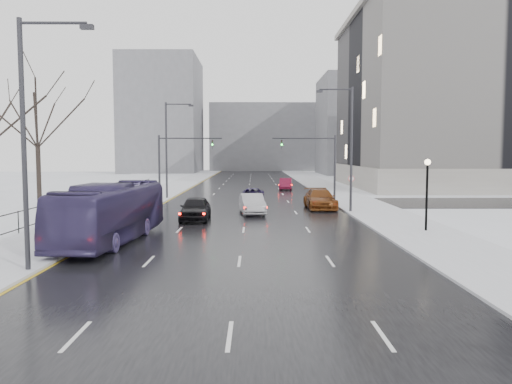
{
  "coord_description": "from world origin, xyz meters",
  "views": [
    {
      "loc": [
        0.63,
        0.33,
        4.8
      ],
      "look_at": [
        0.77,
        29.71,
        2.5
      ],
      "focal_mm": 35.0,
      "sensor_mm": 36.0,
      "label": 1
    }
  ],
  "objects_px": {
    "streetlight_l_far": "(169,145)",
    "streetlight_l_near": "(29,132)",
    "tree_park_e": "(40,208)",
    "no_uturn_sign": "(351,182)",
    "sedan_right_far": "(320,199)",
    "lamppost_r_mid": "(427,184)",
    "sedan_right_distant": "(286,184)",
    "sedan_right_cross": "(252,195)",
    "sedan_center_near": "(195,208)",
    "mast_signal_left": "(170,160)",
    "streetlight_r_mid": "(349,143)",
    "sedan_right_near": "(252,204)",
    "bus": "(112,212)",
    "mast_signal_right": "(324,160)"
  },
  "relations": [
    {
      "from": "tree_park_e",
      "to": "sedan_right_near",
      "type": "distance_m",
      "value": 19.36
    },
    {
      "from": "sedan_right_near",
      "to": "sedan_right_cross",
      "type": "relative_size",
      "value": 1.01
    },
    {
      "from": "no_uturn_sign",
      "to": "sedan_right_cross",
      "type": "bearing_deg",
      "value": 151.49
    },
    {
      "from": "streetlight_l_far",
      "to": "sedan_right_distant",
      "type": "bearing_deg",
      "value": 45.28
    },
    {
      "from": "streetlight_l_far",
      "to": "mast_signal_right",
      "type": "height_order",
      "value": "streetlight_l_far"
    },
    {
      "from": "streetlight_l_far",
      "to": "sedan_right_cross",
      "type": "relative_size",
      "value": 2.09
    },
    {
      "from": "no_uturn_sign",
      "to": "sedan_center_near",
      "type": "height_order",
      "value": "no_uturn_sign"
    },
    {
      "from": "sedan_right_far",
      "to": "streetlight_l_near",
      "type": "bearing_deg",
      "value": -124.18
    },
    {
      "from": "sedan_center_near",
      "to": "sedan_right_far",
      "type": "bearing_deg",
      "value": 35.86
    },
    {
      "from": "sedan_right_near",
      "to": "streetlight_l_far",
      "type": "bearing_deg",
      "value": 116.75
    },
    {
      "from": "streetlight_l_far",
      "to": "streetlight_l_near",
      "type": "bearing_deg",
      "value": -90.0
    },
    {
      "from": "lamppost_r_mid",
      "to": "sedan_right_distant",
      "type": "distance_m",
      "value": 35.69
    },
    {
      "from": "mast_signal_left",
      "to": "lamppost_r_mid",
      "type": "bearing_deg",
      "value": -44.48
    },
    {
      "from": "streetlight_r_mid",
      "to": "lamppost_r_mid",
      "type": "relative_size",
      "value": 2.34
    },
    {
      "from": "tree_park_e",
      "to": "mast_signal_left",
      "type": "distance_m",
      "value": 12.29
    },
    {
      "from": "tree_park_e",
      "to": "sedan_center_near",
      "type": "distance_m",
      "value": 17.03
    },
    {
      "from": "streetlight_l_near",
      "to": "mast_signal_left",
      "type": "relative_size",
      "value": 1.54
    },
    {
      "from": "lamppost_r_mid",
      "to": "sedan_right_distant",
      "type": "relative_size",
      "value": 0.94
    },
    {
      "from": "tree_park_e",
      "to": "streetlight_l_near",
      "type": "distance_m",
      "value": 26.61
    },
    {
      "from": "mast_signal_right",
      "to": "streetlight_l_far",
      "type": "bearing_deg",
      "value": 165.52
    },
    {
      "from": "tree_park_e",
      "to": "sedan_right_far",
      "type": "xyz_separation_m",
      "value": [
        24.5,
        -1.28,
        0.88
      ]
    },
    {
      "from": "tree_park_e",
      "to": "streetlight_l_far",
      "type": "relative_size",
      "value": 1.35
    },
    {
      "from": "sedan_right_near",
      "to": "sedan_right_distant",
      "type": "relative_size",
      "value": 1.06
    },
    {
      "from": "lamppost_r_mid",
      "to": "no_uturn_sign",
      "type": "distance_m",
      "value": 14.13
    },
    {
      "from": "streetlight_l_far",
      "to": "bus",
      "type": "distance_m",
      "value": 25.39
    },
    {
      "from": "mast_signal_right",
      "to": "sedan_center_near",
      "type": "relative_size",
      "value": 1.31
    },
    {
      "from": "no_uturn_sign",
      "to": "sedan_right_near",
      "type": "distance_m",
      "value": 10.11
    },
    {
      "from": "streetlight_l_far",
      "to": "lamppost_r_mid",
      "type": "relative_size",
      "value": 2.34
    },
    {
      "from": "streetlight_l_far",
      "to": "mast_signal_right",
      "type": "distance_m",
      "value": 16.07
    },
    {
      "from": "mast_signal_right",
      "to": "streetlight_l_near",
      "type": "bearing_deg",
      "value": -118.96
    },
    {
      "from": "tree_park_e",
      "to": "streetlight_l_far",
      "type": "bearing_deg",
      "value": 38.57
    },
    {
      "from": "streetlight_r_mid",
      "to": "mast_signal_right",
      "type": "xyz_separation_m",
      "value": [
        -0.84,
        8.0,
        -1.51
      ]
    },
    {
      "from": "sedan_center_near",
      "to": "sedan_right_cross",
      "type": "height_order",
      "value": "sedan_center_near"
    },
    {
      "from": "lamppost_r_mid",
      "to": "sedan_right_near",
      "type": "xyz_separation_m",
      "value": [
        -10.5,
        9.07,
        -2.11
      ]
    },
    {
      "from": "streetlight_l_far",
      "to": "bus",
      "type": "height_order",
      "value": "streetlight_l_far"
    },
    {
      "from": "tree_park_e",
      "to": "sedan_center_near",
      "type": "bearing_deg",
      "value": -30.22
    },
    {
      "from": "tree_park_e",
      "to": "no_uturn_sign",
      "type": "relative_size",
      "value": 5.0
    },
    {
      "from": "mast_signal_left",
      "to": "no_uturn_sign",
      "type": "distance_m",
      "value": 17.1
    },
    {
      "from": "tree_park_e",
      "to": "mast_signal_right",
      "type": "bearing_deg",
      "value": 8.9
    },
    {
      "from": "streetlight_r_mid",
      "to": "sedan_right_far",
      "type": "xyz_separation_m",
      "value": [
        -1.86,
        2.72,
        -4.74
      ]
    },
    {
      "from": "mast_signal_right",
      "to": "bus",
      "type": "relative_size",
      "value": 0.57
    },
    {
      "from": "streetlight_l_near",
      "to": "sedan_right_far",
      "type": "bearing_deg",
      "value": 57.5
    },
    {
      "from": "sedan_right_far",
      "to": "lamppost_r_mid",
      "type": "bearing_deg",
      "value": -71.42
    },
    {
      "from": "streetlight_r_mid",
      "to": "sedan_right_cross",
      "type": "relative_size",
      "value": 2.09
    },
    {
      "from": "lamppost_r_mid",
      "to": "no_uturn_sign",
      "type": "bearing_deg",
      "value": 97.33
    },
    {
      "from": "streetlight_l_far",
      "to": "mast_signal_right",
      "type": "bearing_deg",
      "value": -14.48
    },
    {
      "from": "sedan_right_cross",
      "to": "no_uturn_sign",
      "type": "bearing_deg",
      "value": -25.71
    },
    {
      "from": "bus",
      "to": "sedan_right_far",
      "type": "height_order",
      "value": "bus"
    },
    {
      "from": "streetlight_l_far",
      "to": "sedan_right_distant",
      "type": "distance_m",
      "value": 19.04
    },
    {
      "from": "streetlight_l_near",
      "to": "lamppost_r_mid",
      "type": "relative_size",
      "value": 2.34
    }
  ]
}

